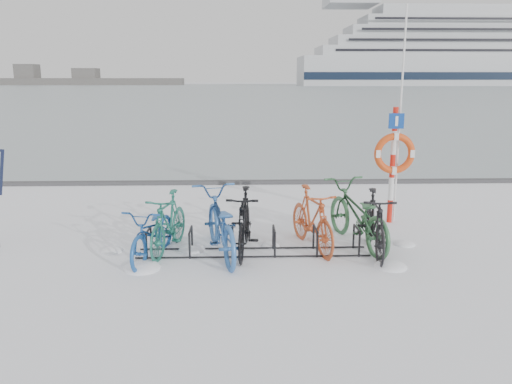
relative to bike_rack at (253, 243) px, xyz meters
The scene contains 15 objects.
ground 0.18m from the bike_rack, ahead, with size 900.00×900.00×0.00m, color white.
ice_sheet 155.00m from the bike_rack, 90.00° to the left, with size 400.00×298.00×0.02m, color #98A5AC.
quay_edge 5.90m from the bike_rack, 90.00° to the left, with size 400.00×0.25×0.10m, color #3F3F42.
bike_rack is the anchor object (origin of this frame).
lifebuoy_station 3.68m from the bike_rack, 31.49° to the left, with size 0.84×0.23×4.39m.
cruise_ferry 247.98m from the bike_rack, 65.59° to the left, with size 151.91×28.62×49.91m.
shoreline 287.22m from the bike_rack, 115.14° to the left, with size 180.00×12.00×9.50m.
bike_0 1.72m from the bike_rack, behind, with size 0.64×1.83×0.96m, color #1B4E97.
bike_1 1.54m from the bike_rack, behind, with size 0.50×1.78×1.07m, color #1F6857.
bike_2 0.70m from the bike_rack, behind, with size 0.77×2.23×1.17m, color #3366AD.
bike_3 0.44m from the bike_rack, 137.72° to the left, with size 0.53×1.89×1.14m, color black.
bike_4 1.16m from the bike_rack, 15.05° to the left, with size 0.53×1.88×1.13m, color #BA4923.
bike_5 1.99m from the bike_rack, 13.30° to the left, with size 0.79×2.26×1.19m, color #34683F.
bike_6 2.13m from the bike_rack, ahead, with size 0.53×1.88×1.13m, color black.
snow_drifts 0.24m from the bike_rack, 121.61° to the right, with size 5.67×1.96×0.21m.
Camera 1 is at (-0.21, -8.23, 2.96)m, focal length 35.00 mm.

